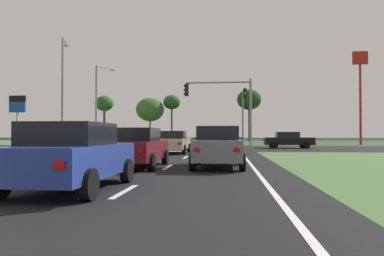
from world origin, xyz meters
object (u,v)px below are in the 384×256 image
Objects in this scene: treeline_second at (150,110)px; fuel_price_totem at (17,109)px; car_blue_second at (72,156)px; street_lamp_second at (63,87)px; car_beige_sixth at (174,142)px; car_black_eighth at (288,140)px; traffic_signal_near_right at (225,101)px; car_maroon_near at (137,147)px; car_silver_fourth at (74,139)px; treeline_third at (172,103)px; street_lamp_third at (98,101)px; fastfood_pole_sign at (360,77)px; treeline_near at (104,104)px; car_teal_seventh at (218,140)px; car_grey_third at (218,147)px; treeline_fourth at (249,100)px; car_white_fifth at (164,138)px; traffic_signal_far_right at (243,107)px.

fuel_price_totem is at bearing -101.97° from treeline_second.
street_lamp_second is at bearing 115.99° from car_blue_second.
car_black_eighth is at bearing 46.12° from car_beige_sixth.
car_black_eighth is 0.82× the size of traffic_signal_near_right.
car_silver_fourth is at bearing 119.78° from car_maroon_near.
treeline_third reaches higher than fuel_price_totem.
fastfood_pole_sign is (31.03, 6.68, 3.33)m from street_lamp_third.
treeline_near is (-9.09, 36.82, 1.61)m from street_lamp_second.
traffic_signal_near_right is at bearing -115.46° from car_silver_fourth.
treeline_near is at bearing 151.61° from fastfood_pole_sign.
car_grey_third is at bearing -178.63° from car_teal_seventh.
car_teal_seventh is (2.83, 8.75, 0.02)m from car_beige_sixth.
car_grey_third is 0.92× the size of car_teal_seventh.
car_blue_second is 0.95× the size of car_black_eighth.
traffic_signal_near_right is 0.59× the size of treeline_third.
car_maroon_near is 0.51× the size of treeline_near.
car_black_eighth is 33.30m from treeline_fourth.
treeline_second is (-11.58, 61.76, 5.41)m from car_blue_second.
car_silver_fourth is at bearing 113.77° from car_blue_second.
fastfood_pole_sign reaches higher than car_white_fifth.
car_teal_seventh is 42.14m from treeline_near.
car_grey_third is 29.22m from street_lamp_third.
car_blue_second is 6.82m from car_grey_third.
car_blue_second reaches higher than car_silver_fourth.
car_silver_fourth is at bearing -75.40° from treeline_near.
street_lamp_third is 0.99× the size of treeline_third.
car_grey_third is 0.45× the size of treeline_third.
treeline_third reaches higher than car_blue_second.
car_maroon_near is 1.00× the size of car_beige_sixth.
car_grey_third is at bearing -16.94° from car_black_eighth.
treeline_third is at bearing 100.62° from car_grey_third.
traffic_signal_near_right is 45.44m from treeline_third.
car_beige_sixth is at bearing -65.06° from treeline_near.
car_white_fifth is 0.80× the size of traffic_signal_near_right.
fastfood_pole_sign is at bearing 57.97° from car_maroon_near.
treeline_third is (-27.47, 24.95, -0.77)m from fastfood_pole_sign.
street_lamp_third is at bearing -124.42° from treeline_fourth.
traffic_signal_far_right is at bearing -25.87° from car_teal_seventh.
fuel_price_totem is (-18.73, 11.97, 3.19)m from car_beige_sixth.
treeline_second is at bearing 78.03° from fuel_price_totem.
traffic_signal_near_right reaches higher than car_beige_sixth.
traffic_signal_far_right reaches higher than car_silver_fourth.
car_maroon_near is 1.00× the size of car_teal_seventh.
treeline_fourth is at bearing -119.50° from car_white_fifth.
treeline_near is at bearing 33.58° from car_teal_seventh.
fuel_price_totem is 0.57× the size of treeline_fourth.
treeline_second is at bearing 101.78° from car_maroon_near.
car_beige_sixth is at bearing 89.95° from car_blue_second.
car_blue_second is 0.94× the size of car_beige_sixth.
treeline_second is at bearing 109.37° from traffic_signal_near_right.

